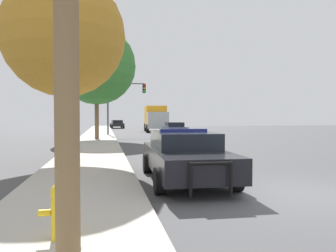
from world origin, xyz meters
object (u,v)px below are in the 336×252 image
police_car (185,155)px  traffic_light (123,97)px  car_background_distant (117,124)px  tree_sidewalk_mid (96,65)px  car_background_oncoming (175,129)px  tree_sidewalk_near (64,36)px  fire_hydrant (60,209)px  box_truck (156,118)px

police_car → traffic_light: bearing=-87.0°
car_background_distant → tree_sidewalk_mid: bearing=-99.2°
police_car → car_background_oncoming: bearing=-99.6°
tree_sidewalk_near → fire_hydrant: bearing=-84.0°
fire_hydrant → box_truck: bearing=79.0°
car_background_distant → car_background_oncoming: bearing=-82.1°
police_car → traffic_light: traffic_light is taller
car_background_oncoming → tree_sidewalk_near: size_ratio=0.59×
car_background_oncoming → box_truck: size_ratio=0.60×
box_truck → traffic_light: bearing=64.0°
traffic_light → tree_sidewalk_near: size_ratio=0.70×
car_background_oncoming → tree_sidewalk_near: (-8.02, -16.73, 4.29)m
tree_sidewalk_near → car_background_oncoming: bearing=64.4°
car_background_distant → tree_sidewalk_near: tree_sidewalk_near is taller
fire_hydrant → box_truck: 35.57m
car_background_oncoming → traffic_light: bearing=-20.0°
car_background_distant → tree_sidewalk_mid: 26.95m
police_car → tree_sidewalk_mid: (-2.87, 16.78, 5.05)m
car_background_distant → tree_sidewalk_near: bearing=-98.8°
box_truck → tree_sidewalk_mid: (-6.75, -13.69, 4.10)m
fire_hydrant → tree_sidewalk_mid: bearing=89.9°
police_car → fire_hydrant: police_car is taller
police_car → traffic_light: size_ratio=1.01×
car_background_distant → box_truck: bearing=-75.2°
car_background_distant → box_truck: 13.38m
traffic_light → car_background_distant: 20.52m
car_background_oncoming → tree_sidewalk_mid: bearing=32.5°
traffic_light → tree_sidewalk_near: bearing=-100.1°
fire_hydrant → tree_sidewalk_near: (-0.91, 8.63, 4.45)m
car_background_oncoming → box_truck: 9.59m
tree_sidewalk_near → traffic_light: bearing=79.9°
fire_hydrant → car_background_distant: size_ratio=0.17×
fire_hydrant → traffic_light: (2.42, 27.26, 3.18)m
traffic_light → car_background_distant: (0.13, 20.29, -3.03)m
tree_sidewalk_mid → tree_sidewalk_near: size_ratio=1.20×
fire_hydrant → tree_sidewalk_near: size_ratio=0.11×
traffic_light → tree_sidewalk_near: tree_sidewalk_near is taller
traffic_light → car_background_distant: size_ratio=1.11×
police_car → tree_sidewalk_near: bearing=-46.0°
fire_hydrant → box_truck: size_ratio=0.11×
fire_hydrant → car_background_distant: bearing=86.9°
fire_hydrant → traffic_light: 27.55m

